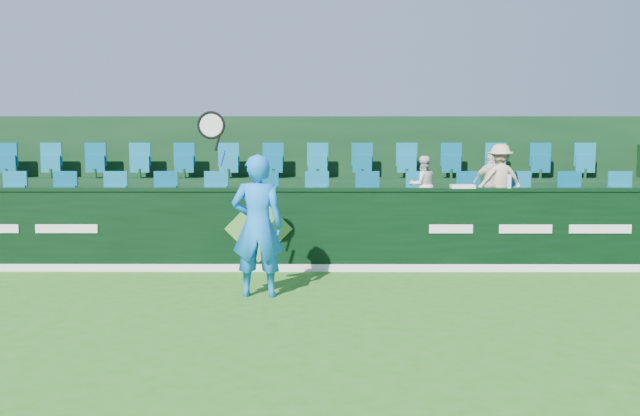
{
  "coord_description": "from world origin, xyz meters",
  "views": [
    {
      "loc": [
        1.03,
        -7.47,
        2.21
      ],
      "look_at": [
        0.99,
        2.8,
        1.15
      ],
      "focal_mm": 40.0,
      "sensor_mm": 36.0,
      "label": 1
    }
  ],
  "objects_px": {
    "spectator_middle": "(491,183)",
    "drinks_bottle": "(509,181)",
    "spectator_right": "(500,179)",
    "towel": "(462,186)",
    "tennis_player": "(257,225)",
    "spectator_left": "(423,185)"
  },
  "relations": [
    {
      "from": "tennis_player",
      "to": "towel",
      "type": "height_order",
      "value": "tennis_player"
    },
    {
      "from": "spectator_middle",
      "to": "tennis_player",
      "type": "bearing_deg",
      "value": 37.01
    },
    {
      "from": "spectator_right",
      "to": "towel",
      "type": "xyz_separation_m",
      "value": [
        -0.88,
        -1.12,
        -0.05
      ]
    },
    {
      "from": "spectator_middle",
      "to": "towel",
      "type": "bearing_deg",
      "value": 56.38
    },
    {
      "from": "spectator_right",
      "to": "towel",
      "type": "height_order",
      "value": "spectator_right"
    },
    {
      "from": "tennis_player",
      "to": "spectator_middle",
      "type": "relative_size",
      "value": 2.32
    },
    {
      "from": "spectator_middle",
      "to": "spectator_right",
      "type": "bearing_deg",
      "value": 179.47
    },
    {
      "from": "spectator_middle",
      "to": "towel",
      "type": "relative_size",
      "value": 2.96
    },
    {
      "from": "spectator_right",
      "to": "spectator_left",
      "type": "bearing_deg",
      "value": -8.47
    },
    {
      "from": "drinks_bottle",
      "to": "towel",
      "type": "bearing_deg",
      "value": 180.0
    },
    {
      "from": "tennis_player",
      "to": "spectator_left",
      "type": "xyz_separation_m",
      "value": [
        2.67,
        2.98,
        0.33
      ]
    },
    {
      "from": "spectator_left",
      "to": "spectator_middle",
      "type": "xyz_separation_m",
      "value": [
        1.21,
        0.0,
        0.04
      ]
    },
    {
      "from": "spectator_left",
      "to": "drinks_bottle",
      "type": "bearing_deg",
      "value": 124.26
    },
    {
      "from": "spectator_left",
      "to": "spectator_right",
      "type": "xyz_separation_m",
      "value": [
        1.37,
        0.0,
        0.11
      ]
    },
    {
      "from": "tennis_player",
      "to": "drinks_bottle",
      "type": "bearing_deg",
      "value": 25.49
    },
    {
      "from": "tennis_player",
      "to": "spectator_right",
      "type": "distance_m",
      "value": 5.03
    },
    {
      "from": "spectator_middle",
      "to": "drinks_bottle",
      "type": "height_order",
      "value": "spectator_middle"
    },
    {
      "from": "spectator_left",
      "to": "spectator_right",
      "type": "height_order",
      "value": "spectator_right"
    },
    {
      "from": "spectator_middle",
      "to": "spectator_right",
      "type": "xyz_separation_m",
      "value": [
        0.15,
        0.0,
        0.07
      ]
    },
    {
      "from": "spectator_middle",
      "to": "towel",
      "type": "distance_m",
      "value": 1.34
    },
    {
      "from": "spectator_right",
      "to": "towel",
      "type": "distance_m",
      "value": 1.43
    },
    {
      "from": "spectator_left",
      "to": "towel",
      "type": "distance_m",
      "value": 1.22
    }
  ]
}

